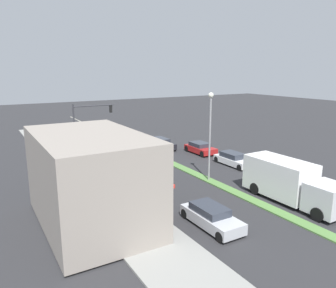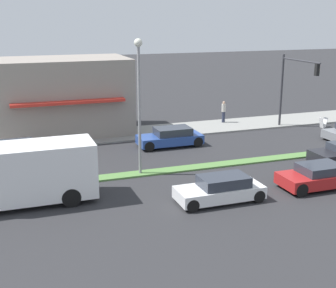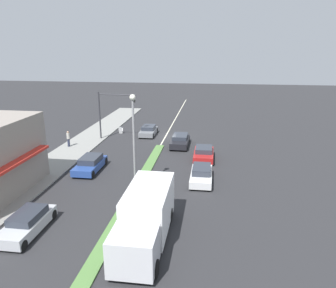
# 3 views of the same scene
# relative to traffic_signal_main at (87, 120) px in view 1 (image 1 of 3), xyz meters

# --- Properties ---
(ground_plane) EXTENTS (160.00, 160.00, 0.00)m
(ground_plane) POSITION_rel_traffic_signal_main_xyz_m (-6.12, 15.86, -3.90)
(ground_plane) COLOR #2B2B2D
(sidewalk_right) EXTENTS (4.00, 73.00, 0.12)m
(sidewalk_right) POSITION_rel_traffic_signal_main_xyz_m (2.88, 16.36, -3.84)
(sidewalk_right) COLOR gray
(sidewalk_right) RESTS_ON ground
(median_strip) EXTENTS (0.90, 46.00, 0.10)m
(median_strip) POSITION_rel_traffic_signal_main_xyz_m (-6.12, 24.86, -3.85)
(median_strip) COLOR #568442
(median_strip) RESTS_ON ground
(lane_marking_center) EXTENTS (0.16, 60.00, 0.01)m
(lane_marking_center) POSITION_rel_traffic_signal_main_xyz_m (-6.12, -2.14, -3.90)
(lane_marking_center) COLOR beige
(lane_marking_center) RESTS_ON ground
(building_corner_store) EXTENTS (6.46, 9.60, 5.50)m
(building_corner_store) POSITION_rel_traffic_signal_main_xyz_m (4.88, 16.52, -1.03)
(building_corner_store) COLOR gray
(building_corner_store) RESTS_ON sidewalk_right
(traffic_signal_main) EXTENTS (4.59, 0.34, 5.60)m
(traffic_signal_main) POSITION_rel_traffic_signal_main_xyz_m (0.00, 0.00, 0.00)
(traffic_signal_main) COLOR #333338
(traffic_signal_main) RESTS_ON sidewalk_right
(street_lamp) EXTENTS (0.44, 0.44, 7.37)m
(street_lamp) POSITION_rel_traffic_signal_main_xyz_m (-6.12, 13.83, 0.88)
(street_lamp) COLOR gray
(street_lamp) RESTS_ON median_strip
(pedestrian) EXTENTS (0.34, 0.34, 1.74)m
(pedestrian) POSITION_rel_traffic_signal_main_xyz_m (3.80, 3.82, -2.86)
(pedestrian) COLOR #282D42
(pedestrian) RESTS_ON sidewalk_right
(warning_aframe_sign) EXTENTS (0.45, 0.53, 0.84)m
(warning_aframe_sign) POSITION_rel_traffic_signal_main_xyz_m (-0.21, -2.93, -3.47)
(warning_aframe_sign) COLOR silver
(warning_aframe_sign) RESTS_ON ground
(delivery_truck) EXTENTS (2.44, 7.50, 2.87)m
(delivery_truck) POSITION_rel_traffic_signal_main_xyz_m (-8.32, 20.29, -2.43)
(delivery_truck) COLOR silver
(delivery_truck) RESTS_ON ground
(sedan_dark) EXTENTS (1.88, 4.50, 1.26)m
(sedan_dark) POSITION_rel_traffic_signal_main_xyz_m (-8.32, 1.48, -3.28)
(sedan_dark) COLOR black
(sedan_dark) RESTS_ON ground
(suv_grey) EXTENTS (1.79, 3.84, 1.21)m
(suv_grey) POSITION_rel_traffic_signal_main_xyz_m (-3.92, -2.54, -3.31)
(suv_grey) COLOR slate
(suv_grey) RESTS_ON ground
(hatchback_red) EXTENTS (1.91, 3.90, 1.23)m
(hatchback_red) POSITION_rel_traffic_signal_main_xyz_m (-11.12, 5.77, -3.30)
(hatchback_red) COLOR #AD1E1E
(hatchback_red) RESTS_ON ground
(sedan_silver) EXTENTS (1.74, 4.30, 1.27)m
(sedan_silver) POSITION_rel_traffic_signal_main_xyz_m (-1.12, 20.58, -3.29)
(sedan_silver) COLOR #B7BABF
(sedan_silver) RESTS_ON ground
(van_white) EXTENTS (1.75, 4.21, 1.25)m
(van_white) POSITION_rel_traffic_signal_main_xyz_m (-11.12, 11.30, -3.30)
(van_white) COLOR silver
(van_white) RESTS_ON ground
(coupe_blue) EXTENTS (1.87, 4.35, 1.28)m
(coupe_blue) POSITION_rel_traffic_signal_main_xyz_m (-1.12, 10.22, -3.28)
(coupe_blue) COLOR #284793
(coupe_blue) RESTS_ON ground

